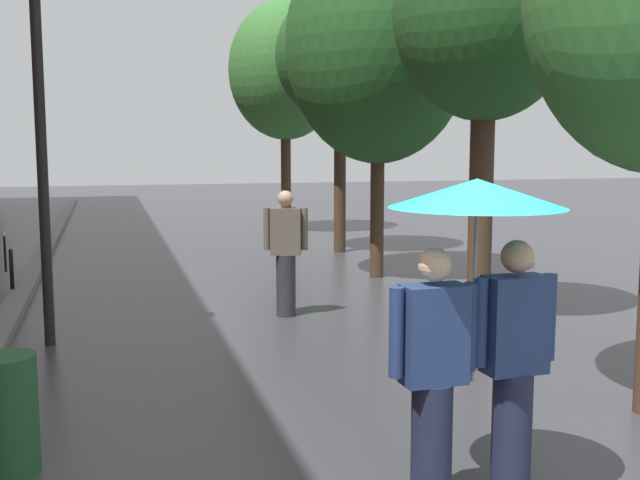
{
  "coord_description": "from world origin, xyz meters",
  "views": [
    {
      "loc": [
        -1.92,
        -3.77,
        2.3
      ],
      "look_at": [
        0.11,
        3.47,
        1.35
      ],
      "focal_mm": 42.83,
      "sensor_mm": 36.0,
      "label": 1
    }
  ],
  "objects_px": {
    "street_tree_1": "(486,13)",
    "street_tree_3": "(340,56)",
    "pedestrian_walking_midground": "(286,252)",
    "street_tree_4": "(285,71)",
    "couple_under_umbrella": "(475,292)",
    "street_tree_2": "(379,44)",
    "street_lamp_post": "(40,127)",
    "litter_bin": "(6,415)"
  },
  "relations": [
    {
      "from": "street_tree_2",
      "to": "couple_under_umbrella",
      "type": "height_order",
      "value": "street_tree_2"
    },
    {
      "from": "street_tree_1",
      "to": "street_tree_2",
      "type": "height_order",
      "value": "street_tree_2"
    },
    {
      "from": "street_tree_4",
      "to": "litter_bin",
      "type": "height_order",
      "value": "street_tree_4"
    },
    {
      "from": "litter_bin",
      "to": "pedestrian_walking_midground",
      "type": "height_order",
      "value": "pedestrian_walking_midground"
    },
    {
      "from": "street_tree_1",
      "to": "couple_under_umbrella",
      "type": "distance_m",
      "value": 5.88
    },
    {
      "from": "street_tree_1",
      "to": "street_tree_2",
      "type": "bearing_deg",
      "value": 93.23
    },
    {
      "from": "street_tree_3",
      "to": "pedestrian_walking_midground",
      "type": "bearing_deg",
      "value": -113.89
    },
    {
      "from": "street_tree_2",
      "to": "street_lamp_post",
      "type": "xyz_separation_m",
      "value": [
        -5.16,
        -3.24,
        -1.48
      ]
    },
    {
      "from": "street_tree_3",
      "to": "street_tree_4",
      "type": "height_order",
      "value": "street_tree_4"
    },
    {
      "from": "street_tree_1",
      "to": "street_tree_3",
      "type": "xyz_separation_m",
      "value": [
        0.1,
        6.51,
        0.16
      ]
    },
    {
      "from": "street_tree_4",
      "to": "pedestrian_walking_midground",
      "type": "height_order",
      "value": "street_tree_4"
    },
    {
      "from": "street_tree_2",
      "to": "street_tree_4",
      "type": "xyz_separation_m",
      "value": [
        0.06,
        7.13,
        0.2
      ]
    },
    {
      "from": "street_tree_4",
      "to": "street_tree_2",
      "type": "bearing_deg",
      "value": -90.47
    },
    {
      "from": "street_tree_4",
      "to": "couple_under_umbrella",
      "type": "distance_m",
      "value": 15.63
    },
    {
      "from": "street_tree_3",
      "to": "litter_bin",
      "type": "height_order",
      "value": "street_tree_3"
    },
    {
      "from": "street_tree_4",
      "to": "couple_under_umbrella",
      "type": "xyz_separation_m",
      "value": [
        -2.34,
        -15.21,
        -2.77
      ]
    },
    {
      "from": "street_tree_4",
      "to": "litter_bin",
      "type": "xyz_separation_m",
      "value": [
        -5.27,
        -13.94,
        -3.73
      ]
    },
    {
      "from": "street_tree_3",
      "to": "litter_bin",
      "type": "distance_m",
      "value": 11.93
    },
    {
      "from": "pedestrian_walking_midground",
      "to": "street_tree_3",
      "type": "bearing_deg",
      "value": 66.11
    },
    {
      "from": "street_tree_4",
      "to": "street_tree_1",
      "type": "bearing_deg",
      "value": -89.27
    },
    {
      "from": "street_lamp_post",
      "to": "couple_under_umbrella",
      "type": "bearing_deg",
      "value": -59.21
    },
    {
      "from": "street_tree_1",
      "to": "street_tree_3",
      "type": "distance_m",
      "value": 6.51
    },
    {
      "from": "street_tree_1",
      "to": "litter_bin",
      "type": "distance_m",
      "value": 7.29
    },
    {
      "from": "street_tree_4",
      "to": "pedestrian_walking_midground",
      "type": "bearing_deg",
      "value": -103.19
    },
    {
      "from": "couple_under_umbrella",
      "to": "litter_bin",
      "type": "distance_m",
      "value": 3.33
    },
    {
      "from": "street_lamp_post",
      "to": "pedestrian_walking_midground",
      "type": "xyz_separation_m",
      "value": [
        2.96,
        0.73,
        -1.62
      ]
    },
    {
      "from": "street_tree_1",
      "to": "street_lamp_post",
      "type": "relative_size",
      "value": 1.27
    },
    {
      "from": "street_tree_3",
      "to": "street_tree_1",
      "type": "bearing_deg",
      "value": -90.89
    },
    {
      "from": "street_tree_2",
      "to": "litter_bin",
      "type": "relative_size",
      "value": 7.03
    },
    {
      "from": "street_tree_2",
      "to": "couple_under_umbrella",
      "type": "bearing_deg",
      "value": -105.77
    },
    {
      "from": "street_tree_2",
      "to": "litter_bin",
      "type": "distance_m",
      "value": 9.28
    },
    {
      "from": "street_tree_3",
      "to": "pedestrian_walking_midground",
      "type": "relative_size",
      "value": 3.28
    },
    {
      "from": "street_tree_2",
      "to": "couple_under_umbrella",
      "type": "distance_m",
      "value": 8.78
    },
    {
      "from": "street_tree_3",
      "to": "couple_under_umbrella",
      "type": "xyz_separation_m",
      "value": [
        -2.57,
        -11.19,
        -2.71
      ]
    },
    {
      "from": "street_lamp_post",
      "to": "street_tree_4",
      "type": "bearing_deg",
      "value": 63.27
    },
    {
      "from": "street_tree_2",
      "to": "street_tree_4",
      "type": "height_order",
      "value": "street_tree_2"
    },
    {
      "from": "couple_under_umbrella",
      "to": "street_lamp_post",
      "type": "height_order",
      "value": "street_lamp_post"
    },
    {
      "from": "couple_under_umbrella",
      "to": "street_tree_3",
      "type": "bearing_deg",
      "value": 77.06
    },
    {
      "from": "litter_bin",
      "to": "street_tree_1",
      "type": "bearing_deg",
      "value": 32.32
    },
    {
      "from": "couple_under_umbrella",
      "to": "pedestrian_walking_midground",
      "type": "bearing_deg",
      "value": 89.19
    },
    {
      "from": "street_tree_1",
      "to": "pedestrian_walking_midground",
      "type": "relative_size",
      "value": 3.19
    },
    {
      "from": "couple_under_umbrella",
      "to": "street_tree_2",
      "type": "bearing_deg",
      "value": 74.23
    }
  ]
}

